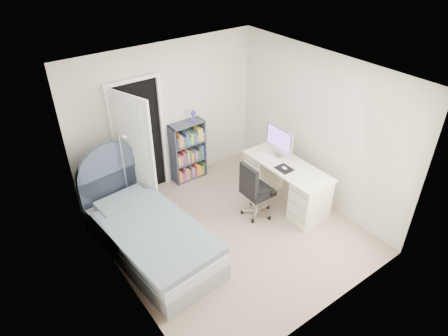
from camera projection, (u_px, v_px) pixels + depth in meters
room_shell at (232, 163)px, 5.45m from camera, size 3.50×3.70×2.60m
door at (136, 148)px, 6.24m from camera, size 0.92×0.79×2.06m
bed at (149, 234)px, 5.64m from camera, size 1.22×2.28×1.35m
nightstand at (108, 190)px, 6.35m from camera, size 0.42×0.42×0.62m
floor_lamp at (128, 184)px, 6.18m from camera, size 0.21×0.21×1.46m
bookcase at (189, 153)px, 7.12m from camera, size 0.62×0.27×1.32m
desk at (286, 182)px, 6.55m from camera, size 0.61×1.53×1.26m
office_chair at (254, 189)px, 6.18m from camera, size 0.49×0.51×0.97m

